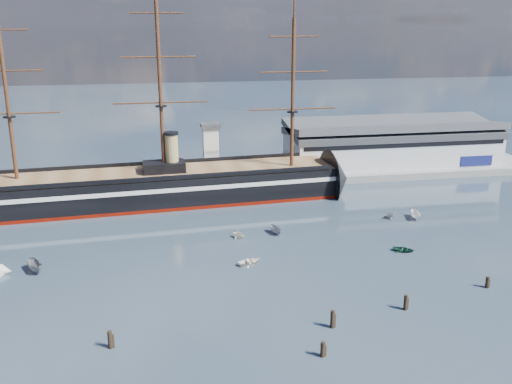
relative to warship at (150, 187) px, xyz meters
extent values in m
plane|color=#253446|center=(13.65, -20.00, -4.04)|extent=(600.00, 600.00, 0.00)
cube|color=slate|center=(23.65, 16.00, -4.04)|extent=(180.00, 18.00, 2.00)
cube|color=#B7BABC|center=(71.65, 20.00, 2.96)|extent=(62.00, 20.00, 10.00)
cube|color=#3F4247|center=(71.65, 20.00, 8.56)|extent=(63.00, 21.00, 2.00)
cube|color=silver|center=(16.65, 13.00, 4.96)|extent=(4.00, 4.00, 14.00)
cube|color=#3F4247|center=(16.65, 13.00, 12.46)|extent=(5.00, 5.00, 1.00)
cube|color=black|center=(1.73, 0.00, -0.04)|extent=(88.87, 21.83, 7.00)
cube|color=silver|center=(1.73, 0.00, 1.16)|extent=(90.88, 22.20, 1.00)
cube|color=#5E0C03|center=(1.73, 0.00, -3.69)|extent=(90.88, 22.16, 0.90)
cone|color=black|center=(48.23, 0.00, -0.34)|extent=(12.02, 16.38, 15.68)
cube|color=brown|center=(1.73, 0.00, 3.56)|extent=(88.79, 20.55, 0.40)
cube|color=black|center=(3.73, 0.00, 4.96)|extent=(10.38, 6.65, 2.50)
cylinder|color=tan|center=(5.73, 0.00, 8.46)|extent=(3.20, 3.20, 9.00)
cylinder|color=#381E0F|center=(-30.27, 0.00, 22.76)|extent=(0.90, 0.90, 38.00)
cylinder|color=#381E0F|center=(3.73, 0.00, 24.76)|extent=(0.90, 0.90, 42.00)
cylinder|color=#381E0F|center=(35.73, 0.00, 21.76)|extent=(0.90, 0.90, 36.00)
imported|color=slate|center=(-20.66, -37.06, -4.04)|extent=(6.71, 4.80, 2.53)
imported|color=white|center=(17.67, -40.79, -4.04)|extent=(2.25, 3.15, 1.37)
imported|color=gray|center=(25.83, -26.52, -4.04)|extent=(5.21, 2.93, 1.97)
imported|color=silver|center=(17.66, -27.29, -4.04)|extent=(5.27, 5.07, 1.87)
imported|color=#103528|center=(48.16, -40.53, -4.04)|extent=(2.20, 2.72, 1.20)
imported|color=white|center=(59.03, -23.24, -4.04)|extent=(6.05, 3.30, 2.29)
imported|color=slate|center=(53.26, -21.79, -4.04)|extent=(3.22, 5.03, 1.71)
cylinder|color=black|center=(-6.12, -64.95, -4.04)|extent=(0.64, 0.64, 3.30)
cylinder|color=black|center=(21.94, -72.40, -4.04)|extent=(0.64, 0.64, 2.93)
cylinder|color=black|center=(38.42, -62.39, -4.04)|extent=(0.64, 0.64, 3.22)
cylinder|color=black|center=(55.27, -57.81, -4.04)|extent=(0.64, 0.64, 2.71)
cylinder|color=black|center=(25.55, -65.46, -4.04)|extent=(0.64, 0.64, 3.50)
camera|label=1|loc=(0.75, -136.31, 39.30)|focal=40.00mm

